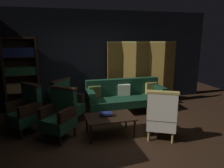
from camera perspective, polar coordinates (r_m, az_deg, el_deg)
ground_plane at (r=4.50m, az=2.75°, el=-14.13°), size 10.00×10.00×0.00m
back_wall at (r=6.41m, az=-3.89°, el=7.13°), size 7.20×0.10×2.80m
folding_screen at (r=6.44m, az=8.26°, el=3.34°), size 2.12×0.45×1.90m
bookshelf at (r=6.14m, az=-23.42°, el=2.85°), size 0.90×0.32×2.05m
velvet_couch at (r=5.79m, az=3.57°, el=-3.07°), size 2.12×0.78×0.88m
coffee_table at (r=4.40m, az=-0.55°, el=-9.41°), size 1.00×0.64×0.42m
armchair_gilt_accent at (r=4.34m, az=13.35°, el=-8.44°), size 0.78×0.78×1.04m
armchair_wing_left at (r=4.91m, az=-22.46°, el=-6.59°), size 0.81×0.81×1.04m
armchair_wing_right at (r=4.40m, az=-14.11°, el=-8.21°), size 0.81×0.81×1.04m
armchair_wing_far at (r=5.14m, az=-12.32°, el=-5.00°), size 0.82×0.82×1.04m
potted_plant at (r=5.77m, az=-15.01°, el=-3.23°), size 0.54×0.54×0.83m
book_black_cloth at (r=4.40m, az=-1.66°, el=-8.50°), size 0.22×0.16×0.04m
book_navy_cloth at (r=4.38m, az=-1.66°, el=-8.01°), size 0.28×0.21×0.04m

